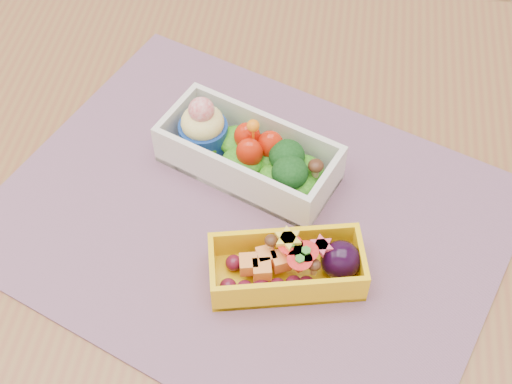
# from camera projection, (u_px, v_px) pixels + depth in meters

# --- Properties ---
(table) EXTENTS (1.20, 0.80, 0.75)m
(table) POSITION_uv_depth(u_px,v_px,m) (285.00, 266.00, 0.81)
(table) COLOR brown
(table) RESTS_ON ground
(placemat) EXTENTS (0.61, 0.55, 0.00)m
(placemat) POSITION_uv_depth(u_px,v_px,m) (248.00, 218.00, 0.73)
(placemat) COLOR #835A73
(placemat) RESTS_ON table
(bento_white) EXTENTS (0.21, 0.15, 0.08)m
(bento_white) POSITION_uv_depth(u_px,v_px,m) (248.00, 153.00, 0.75)
(bento_white) COLOR silver
(bento_white) RESTS_ON placemat
(bento_yellow) EXTENTS (0.16, 0.10, 0.05)m
(bento_yellow) POSITION_uv_depth(u_px,v_px,m) (290.00, 266.00, 0.67)
(bento_yellow) COLOR yellow
(bento_yellow) RESTS_ON placemat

